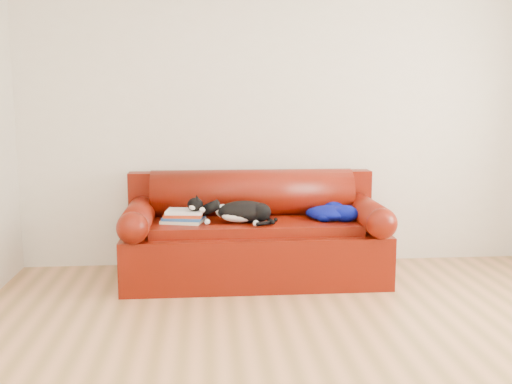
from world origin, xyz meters
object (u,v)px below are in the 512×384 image
(sofa_base, at_px, (255,251))
(cat, at_px, (243,212))
(book_stack, at_px, (184,216))
(blanket, at_px, (331,212))

(sofa_base, relative_size, cat, 3.64)
(sofa_base, xyz_separation_m, book_stack, (-0.57, -0.06, 0.31))
(book_stack, height_order, blanket, blanket)
(cat, distance_m, blanket, 0.73)
(book_stack, xyz_separation_m, blanket, (1.19, 0.01, 0.01))
(sofa_base, xyz_separation_m, blanket, (0.62, -0.05, 0.32))
(blanket, bearing_deg, book_stack, -179.42)
(sofa_base, distance_m, blanket, 0.70)
(sofa_base, bearing_deg, cat, -129.55)
(blanket, bearing_deg, sofa_base, 175.36)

